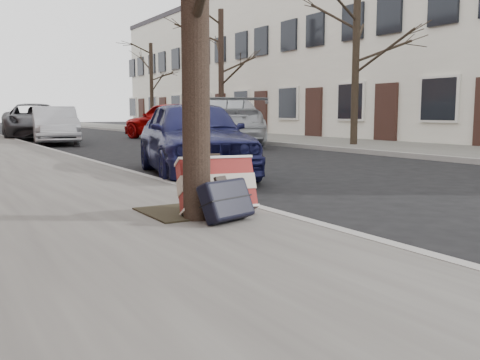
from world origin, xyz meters
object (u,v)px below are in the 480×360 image
car_near_front (193,137)px  car_near_mid (55,125)px  suitcase_red (216,185)px  suitcase_navy (226,200)px

car_near_front → car_near_mid: (-0.08, 10.75, -0.02)m
suitcase_red → car_near_mid: 14.80m
suitcase_red → car_near_front: (1.67, 3.96, 0.27)m
suitcase_navy → car_near_front: bearing=49.9°
suitcase_navy → car_near_front: (1.78, 4.33, 0.35)m
suitcase_red → car_near_front: 4.31m
car_near_front → car_near_mid: 10.75m
suitcase_navy → car_near_front: 4.70m
car_near_mid → suitcase_navy: bearing=-87.9°
suitcase_red → suitcase_navy: 0.40m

